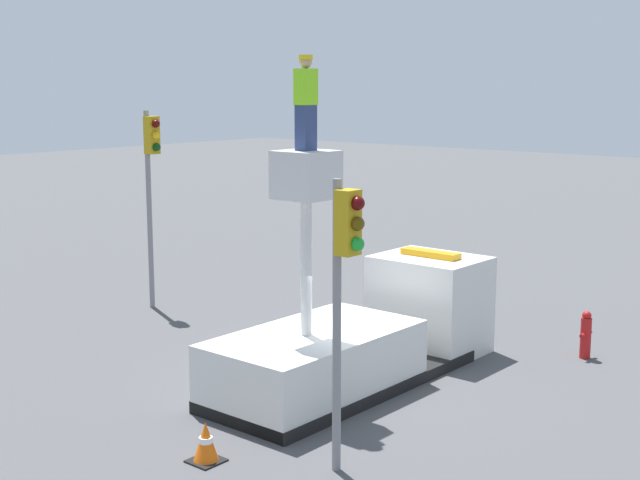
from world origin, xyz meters
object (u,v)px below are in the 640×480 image
object	(u,v)px
fire_hydrant	(586,335)
traffic_cone_rear	(206,443)
worker	(306,103)
traffic_light_across	(151,170)
bucket_truck	(362,337)
traffic_light_pole	(344,268)

from	to	relation	value
fire_hydrant	traffic_cone_rear	world-z (taller)	fire_hydrant
worker	fire_hydrant	size ratio (longest dim) A/B	1.60
traffic_light_across	fire_hydrant	world-z (taller)	traffic_light_across
worker	traffic_light_across	distance (m)	8.65
bucket_truck	traffic_light_across	size ratio (longest dim) A/B	1.34
traffic_light_pole	bucket_truck	bearing A→B (deg)	33.98
worker	traffic_light_across	world-z (taller)	worker
traffic_light_pole	fire_hydrant	xyz separation A→B (m)	(8.19, -0.40, -2.79)
fire_hydrant	traffic_cone_rear	size ratio (longest dim) A/B	1.59
traffic_light_pole	fire_hydrant	world-z (taller)	traffic_light_pole
traffic_light_across	fire_hydrant	bearing A→B (deg)	-73.09
traffic_light_across	fire_hydrant	distance (m)	11.91
traffic_light_pole	traffic_light_across	xyz separation A→B (m)	(4.86, 10.56, 0.49)
fire_hydrant	traffic_light_pole	bearing A→B (deg)	177.21
fire_hydrant	traffic_cone_rear	xyz separation A→B (m)	(-9.34, 2.37, -0.21)
traffic_light_pole	fire_hydrant	size ratio (longest dim) A/B	4.30
bucket_truck	worker	world-z (taller)	worker
traffic_light_pole	traffic_cone_rear	distance (m)	3.77
bucket_truck	fire_hydrant	bearing A→B (deg)	-34.65
bucket_truck	traffic_cone_rear	xyz separation A→B (m)	(-5.00, -0.63, -0.56)
worker	traffic_light_pole	world-z (taller)	worker
traffic_light_pole	fire_hydrant	distance (m)	8.67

